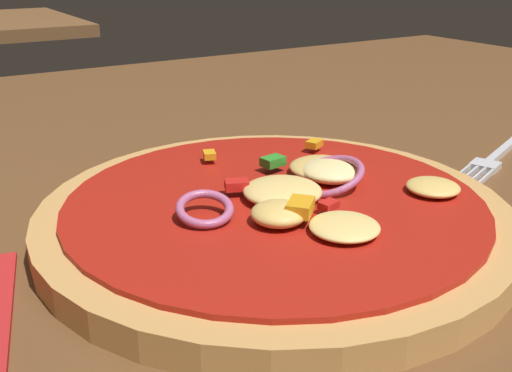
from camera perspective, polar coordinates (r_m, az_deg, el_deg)
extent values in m
cube|color=brown|center=(0.41, 4.40, -2.31)|extent=(1.34, 1.04, 0.03)
cylinder|color=tan|center=(0.35, 1.74, -2.89)|extent=(0.27, 0.27, 0.02)
cylinder|color=#A81C11|center=(0.34, 1.76, -1.44)|extent=(0.24, 0.24, 0.00)
ellipsoid|color=#E5BC60|center=(0.36, 16.66, -0.08)|extent=(0.03, 0.03, 0.01)
ellipsoid|color=#EFCC72|center=(0.34, 2.56, -0.48)|extent=(0.05, 0.05, 0.01)
ellipsoid|color=#E5BC60|center=(0.38, 6.92, 1.90)|extent=(0.04, 0.04, 0.01)
ellipsoid|color=#E5BC60|center=(0.31, 2.20, -2.65)|extent=(0.03, 0.03, 0.01)
ellipsoid|color=#F4DB8E|center=(0.37, 6.72, 1.38)|extent=(0.04, 0.04, 0.01)
ellipsoid|color=#EFCC72|center=(0.30, 8.49, -3.87)|extent=(0.04, 0.04, 0.01)
torus|color=#B25984|center=(0.31, -4.96, -2.18)|extent=(0.04, 0.04, 0.01)
torus|color=#B25984|center=(0.36, 6.98, 0.96)|extent=(0.05, 0.05, 0.02)
cube|color=red|center=(0.34, -1.87, 0.12)|extent=(0.02, 0.01, 0.01)
cube|color=red|center=(0.32, 7.00, -1.81)|extent=(0.01, 0.01, 0.00)
cube|color=orange|center=(0.40, -4.50, 3.02)|extent=(0.01, 0.01, 0.00)
cube|color=orange|center=(0.31, 4.29, -2.03)|extent=(0.02, 0.02, 0.01)
cube|color=#2D8C28|center=(0.38, 1.71, 2.35)|extent=(0.02, 0.01, 0.01)
cube|color=orange|center=(0.42, 5.63, 4.07)|extent=(0.01, 0.01, 0.00)
cube|color=silver|center=(0.54, 23.35, 3.79)|extent=(0.12, 0.05, 0.01)
cube|color=silver|center=(0.47, 21.15, 1.82)|extent=(0.02, 0.02, 0.01)
cube|color=silver|center=(0.45, 19.11, 1.11)|extent=(0.04, 0.02, 0.00)
cube|color=silver|center=(0.45, 19.78, 0.96)|extent=(0.04, 0.02, 0.00)
cube|color=silver|center=(0.45, 20.45, 0.80)|extent=(0.04, 0.02, 0.00)
cube|color=silver|center=(0.45, 21.13, 0.64)|extent=(0.04, 0.02, 0.00)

